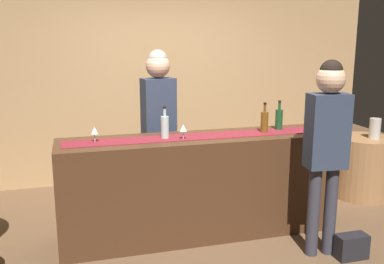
{
  "coord_description": "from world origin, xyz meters",
  "views": [
    {
      "loc": [
        -1.12,
        -3.85,
        1.9
      ],
      "look_at": [
        -0.06,
        0.0,
        1.04
      ],
      "focal_mm": 40.44,
      "sensor_mm": 36.0,
      "label": 1
    }
  ],
  "objects_px": {
    "wine_bottle_amber": "(265,122)",
    "round_side_table": "(363,167)",
    "wine_glass_mid_counter": "(183,128)",
    "handbag": "(352,246)",
    "wine_glass_near_customer": "(94,131)",
    "bartender": "(159,114)",
    "customer_sipping": "(327,137)",
    "vase_on_side_table": "(375,128)",
    "wine_bottle_clear": "(165,127)",
    "wine_bottle_green": "(279,119)"
  },
  "relations": [
    {
      "from": "wine_bottle_amber",
      "to": "round_side_table",
      "type": "distance_m",
      "value": 1.77
    },
    {
      "from": "wine_glass_mid_counter",
      "to": "handbag",
      "type": "height_order",
      "value": "wine_glass_mid_counter"
    },
    {
      "from": "wine_glass_near_customer",
      "to": "wine_glass_mid_counter",
      "type": "bearing_deg",
      "value": -7.52
    },
    {
      "from": "bartender",
      "to": "customer_sipping",
      "type": "bearing_deg",
      "value": 123.82
    },
    {
      "from": "bartender",
      "to": "customer_sipping",
      "type": "height_order",
      "value": "bartender"
    },
    {
      "from": "wine_glass_mid_counter",
      "to": "vase_on_side_table",
      "type": "height_order",
      "value": "wine_glass_mid_counter"
    },
    {
      "from": "wine_bottle_clear",
      "to": "bartender",
      "type": "height_order",
      "value": "bartender"
    },
    {
      "from": "wine_bottle_green",
      "to": "handbag",
      "type": "height_order",
      "value": "wine_bottle_green"
    },
    {
      "from": "wine_glass_near_customer",
      "to": "bartender",
      "type": "distance_m",
      "value": 0.89
    },
    {
      "from": "wine_bottle_amber",
      "to": "vase_on_side_table",
      "type": "height_order",
      "value": "wine_bottle_amber"
    },
    {
      "from": "handbag",
      "to": "round_side_table",
      "type": "bearing_deg",
      "value": 50.95
    },
    {
      "from": "wine_glass_mid_counter",
      "to": "vase_on_side_table",
      "type": "distance_m",
      "value": 2.52
    },
    {
      "from": "wine_bottle_clear",
      "to": "vase_on_side_table",
      "type": "distance_m",
      "value": 2.66
    },
    {
      "from": "wine_bottle_amber",
      "to": "handbag",
      "type": "relative_size",
      "value": 1.08
    },
    {
      "from": "customer_sipping",
      "to": "handbag",
      "type": "bearing_deg",
      "value": -28.42
    },
    {
      "from": "wine_glass_near_customer",
      "to": "vase_on_side_table",
      "type": "xyz_separation_m",
      "value": [
        3.26,
        0.36,
        -0.23
      ]
    },
    {
      "from": "bartender",
      "to": "handbag",
      "type": "bearing_deg",
      "value": 125.46
    },
    {
      "from": "wine_bottle_clear",
      "to": "bartender",
      "type": "bearing_deg",
      "value": 84.59
    },
    {
      "from": "bartender",
      "to": "customer_sipping",
      "type": "xyz_separation_m",
      "value": [
        1.21,
        -1.28,
        -0.04
      ]
    },
    {
      "from": "wine_bottle_green",
      "to": "wine_glass_near_customer",
      "type": "height_order",
      "value": "wine_bottle_green"
    },
    {
      "from": "wine_bottle_amber",
      "to": "wine_glass_mid_counter",
      "type": "distance_m",
      "value": 0.85
    },
    {
      "from": "wine_glass_near_customer",
      "to": "bartender",
      "type": "relative_size",
      "value": 0.08
    },
    {
      "from": "wine_glass_near_customer",
      "to": "bartender",
      "type": "bearing_deg",
      "value": 38.37
    },
    {
      "from": "wine_bottle_clear",
      "to": "customer_sipping",
      "type": "bearing_deg",
      "value": -29.36
    },
    {
      "from": "wine_bottle_green",
      "to": "customer_sipping",
      "type": "relative_size",
      "value": 0.17
    },
    {
      "from": "wine_bottle_green",
      "to": "vase_on_side_table",
      "type": "bearing_deg",
      "value": 12.3
    },
    {
      "from": "bartender",
      "to": "wine_bottle_amber",
      "type": "bearing_deg",
      "value": 138.93
    },
    {
      "from": "wine_bottle_clear",
      "to": "bartender",
      "type": "relative_size",
      "value": 0.17
    },
    {
      "from": "wine_glass_mid_counter",
      "to": "round_side_table",
      "type": "bearing_deg",
      "value": 12.71
    },
    {
      "from": "vase_on_side_table",
      "to": "handbag",
      "type": "height_order",
      "value": "vase_on_side_table"
    },
    {
      "from": "handbag",
      "to": "vase_on_side_table",
      "type": "bearing_deg",
      "value": 47.62
    },
    {
      "from": "wine_bottle_green",
      "to": "wine_glass_mid_counter",
      "type": "xyz_separation_m",
      "value": [
        -1.05,
        -0.16,
        -0.01
      ]
    },
    {
      "from": "round_side_table",
      "to": "handbag",
      "type": "relative_size",
      "value": 2.64
    },
    {
      "from": "wine_bottle_amber",
      "to": "wine_bottle_green",
      "type": "height_order",
      "value": "same"
    },
    {
      "from": "wine_bottle_green",
      "to": "wine_glass_mid_counter",
      "type": "bearing_deg",
      "value": -171.28
    },
    {
      "from": "wine_bottle_clear",
      "to": "wine_glass_mid_counter",
      "type": "bearing_deg",
      "value": -28.93
    },
    {
      "from": "customer_sipping",
      "to": "wine_bottle_clear",
      "type": "bearing_deg",
      "value": 156.54
    },
    {
      "from": "bartender",
      "to": "customer_sipping",
      "type": "distance_m",
      "value": 1.76
    },
    {
      "from": "round_side_table",
      "to": "vase_on_side_table",
      "type": "bearing_deg",
      "value": -45.92
    },
    {
      "from": "wine_glass_near_customer",
      "to": "customer_sipping",
      "type": "xyz_separation_m",
      "value": [
        1.9,
        -0.73,
        -0.01
      ]
    },
    {
      "from": "wine_glass_near_customer",
      "to": "handbag",
      "type": "bearing_deg",
      "value": -22.52
    },
    {
      "from": "customer_sipping",
      "to": "vase_on_side_table",
      "type": "distance_m",
      "value": 1.76
    },
    {
      "from": "wine_bottle_clear",
      "to": "handbag",
      "type": "relative_size",
      "value": 1.08
    },
    {
      "from": "wine_bottle_amber",
      "to": "round_side_table",
      "type": "bearing_deg",
      "value": 16.85
    },
    {
      "from": "customer_sipping",
      "to": "round_side_table",
      "type": "distance_m",
      "value": 1.88
    },
    {
      "from": "wine_bottle_green",
      "to": "wine_glass_mid_counter",
      "type": "relative_size",
      "value": 2.1
    },
    {
      "from": "bartender",
      "to": "round_side_table",
      "type": "relative_size",
      "value": 2.42
    },
    {
      "from": "wine_bottle_green",
      "to": "bartender",
      "type": "relative_size",
      "value": 0.17
    },
    {
      "from": "wine_bottle_green",
      "to": "customer_sipping",
      "type": "distance_m",
      "value": 0.79
    },
    {
      "from": "wine_bottle_amber",
      "to": "wine_glass_near_customer",
      "type": "distance_m",
      "value": 1.64
    }
  ]
}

